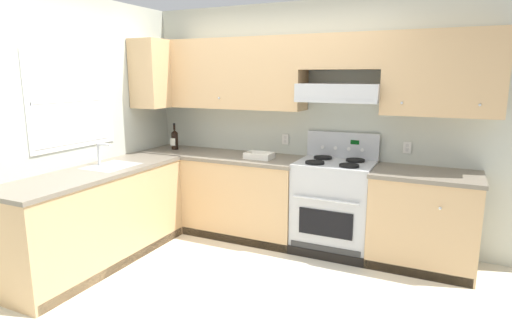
{
  "coord_description": "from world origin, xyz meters",
  "views": [
    {
      "loc": [
        1.75,
        -2.81,
        1.78
      ],
      "look_at": [
        0.1,
        0.7,
        1.0
      ],
      "focal_mm": 29.46,
      "sensor_mm": 36.0,
      "label": 1
    }
  ],
  "objects": [
    {
      "name": "ground_plane",
      "position": [
        0.0,
        0.0,
        0.0
      ],
      "size": [
        7.04,
        7.04,
        0.0
      ],
      "primitive_type": "plane",
      "color": "beige"
    },
    {
      "name": "wall_back",
      "position": [
        0.4,
        1.53,
        1.48
      ],
      "size": [
        4.68,
        0.57,
        2.55
      ],
      "color": "beige",
      "rests_on": "ground_plane"
    },
    {
      "name": "wine_bottle",
      "position": [
        -1.24,
        1.27,
        1.04
      ],
      "size": [
        0.08,
        0.08,
        0.32
      ],
      "color": "black",
      "rests_on": "counter_back_run"
    },
    {
      "name": "counter_back_run",
      "position": [
        0.13,
        1.24,
        0.45
      ],
      "size": [
        3.6,
        0.65,
        0.91
      ],
      "color": "tan",
      "rests_on": "ground_plane"
    },
    {
      "name": "bowl",
      "position": [
        -0.09,
        1.19,
        0.93
      ],
      "size": [
        0.29,
        0.2,
        0.07
      ],
      "color": "white",
      "rests_on": "counter_back_run"
    },
    {
      "name": "wall_left",
      "position": [
        -1.59,
        0.23,
        1.34
      ],
      "size": [
        0.47,
        4.0,
        2.55
      ],
      "color": "beige",
      "rests_on": "ground_plane"
    },
    {
      "name": "stove",
      "position": [
        0.72,
        1.25,
        0.48
      ],
      "size": [
        0.76,
        0.62,
        1.2
      ],
      "color": "#B7BABC",
      "rests_on": "ground_plane"
    },
    {
      "name": "counter_left_run",
      "position": [
        -1.24,
        -0.0,
        0.46
      ],
      "size": [
        0.63,
        1.91,
        1.13
      ],
      "color": "tan",
      "rests_on": "ground_plane"
    }
  ]
}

